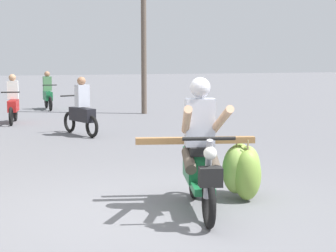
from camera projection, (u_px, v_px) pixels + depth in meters
ground_plane at (150, 214)px, 5.87m from camera, size 120.00×120.00×0.00m
motorbike_main_loaded at (222, 162)px, 6.24m from camera, size 1.64×1.70×1.58m
motorbike_distant_ahead_left at (48, 94)px, 18.54m from camera, size 0.50×1.62×1.40m
motorbike_distant_ahead_right at (13, 103)px, 14.43m from camera, size 0.58×1.60×1.40m
motorbike_distant_far_ahead at (82, 112)px, 12.04m from camera, size 0.65×1.58×1.40m
utility_pole at (144, 9)px, 16.66m from camera, size 0.18×0.18×6.98m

